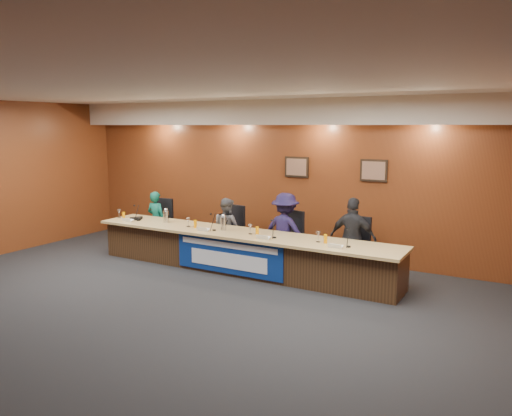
{
  "coord_description": "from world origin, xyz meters",
  "views": [
    {
      "loc": [
        4.72,
        -5.29,
        2.69
      ],
      "look_at": [
        0.14,
        2.75,
        1.16
      ],
      "focal_mm": 35.0,
      "sensor_mm": 36.0,
      "label": 1
    }
  ],
  "objects_px": {
    "panelist_a": "(156,220)",
    "panelist_b": "(227,229)",
    "office_chair_a": "(160,226)",
    "carafe_mid": "(223,224)",
    "speakerphone": "(137,218)",
    "carafe_left": "(166,217)",
    "panelist_d": "(353,239)",
    "office_chair_d": "(354,251)",
    "office_chair_c": "(287,242)",
    "office_chair_b": "(230,235)",
    "panelist_c": "(285,231)",
    "banner": "(228,256)",
    "dais_body": "(240,253)"
  },
  "relations": [
    {
      "from": "office_chair_c",
      "to": "office_chair_d",
      "type": "xyz_separation_m",
      "value": [
        1.33,
        0.0,
        0.0
      ]
    },
    {
      "from": "panelist_a",
      "to": "office_chair_d",
      "type": "relative_size",
      "value": 2.64
    },
    {
      "from": "office_chair_c",
      "to": "speakerphone",
      "type": "height_order",
      "value": "speakerphone"
    },
    {
      "from": "dais_body",
      "to": "speakerphone",
      "type": "xyz_separation_m",
      "value": [
        -2.49,
        -0.04,
        0.43
      ]
    },
    {
      "from": "dais_body",
      "to": "office_chair_a",
      "type": "distance_m",
      "value": 2.63
    },
    {
      "from": "panelist_a",
      "to": "office_chair_d",
      "type": "xyz_separation_m",
      "value": [
        4.5,
        0.1,
        -0.15
      ]
    },
    {
      "from": "dais_body",
      "to": "office_chair_d",
      "type": "distance_m",
      "value": 2.08
    },
    {
      "from": "carafe_left",
      "to": "carafe_mid",
      "type": "distance_m",
      "value": 1.42
    },
    {
      "from": "panelist_b",
      "to": "office_chair_a",
      "type": "height_order",
      "value": "panelist_b"
    },
    {
      "from": "office_chair_c",
      "to": "speakerphone",
      "type": "relative_size",
      "value": 1.5
    },
    {
      "from": "panelist_c",
      "to": "carafe_left",
      "type": "distance_m",
      "value": 2.48
    },
    {
      "from": "office_chair_c",
      "to": "carafe_left",
      "type": "xyz_separation_m",
      "value": [
        -2.41,
        -0.67,
        0.39
      ]
    },
    {
      "from": "office_chair_c",
      "to": "carafe_mid",
      "type": "bearing_deg",
      "value": -127.2
    },
    {
      "from": "dais_body",
      "to": "panelist_b",
      "type": "distance_m",
      "value": 0.94
    },
    {
      "from": "dais_body",
      "to": "panelist_c",
      "type": "bearing_deg",
      "value": 42.88
    },
    {
      "from": "banner",
      "to": "panelist_c",
      "type": "bearing_deg",
      "value": 57.7
    },
    {
      "from": "dais_body",
      "to": "office_chair_b",
      "type": "bearing_deg",
      "value": 134.55
    },
    {
      "from": "panelist_d",
      "to": "office_chair_c",
      "type": "xyz_separation_m",
      "value": [
        -1.33,
        0.1,
        -0.25
      ]
    },
    {
      "from": "banner",
      "to": "speakerphone",
      "type": "xyz_separation_m",
      "value": [
        -2.49,
        0.37,
        0.4
      ]
    },
    {
      "from": "panelist_b",
      "to": "panelist_c",
      "type": "distance_m",
      "value": 1.32
    },
    {
      "from": "office_chair_a",
      "to": "speakerphone",
      "type": "bearing_deg",
      "value": -90.65
    },
    {
      "from": "panelist_d",
      "to": "office_chair_c",
      "type": "distance_m",
      "value": 1.35
    },
    {
      "from": "panelist_a",
      "to": "office_chair_a",
      "type": "distance_m",
      "value": 0.18
    },
    {
      "from": "panelist_b",
      "to": "carafe_mid",
      "type": "height_order",
      "value": "panelist_b"
    },
    {
      "from": "office_chair_b",
      "to": "carafe_mid",
      "type": "xyz_separation_m",
      "value": [
        0.33,
        -0.72,
        0.39
      ]
    },
    {
      "from": "speakerphone",
      "to": "carafe_left",
      "type": "bearing_deg",
      "value": 4.81
    },
    {
      "from": "panelist_c",
      "to": "office_chair_d",
      "type": "height_order",
      "value": "panelist_c"
    },
    {
      "from": "panelist_a",
      "to": "panelist_c",
      "type": "height_order",
      "value": "panelist_c"
    },
    {
      "from": "speakerphone",
      "to": "carafe_mid",
      "type": "bearing_deg",
      "value": 0.25
    },
    {
      "from": "panelist_a",
      "to": "office_chair_a",
      "type": "bearing_deg",
      "value": -89.46
    },
    {
      "from": "dais_body",
      "to": "carafe_mid",
      "type": "relative_size",
      "value": 24.02
    },
    {
      "from": "banner",
      "to": "carafe_left",
      "type": "bearing_deg",
      "value": 166.26
    },
    {
      "from": "carafe_left",
      "to": "dais_body",
      "type": "bearing_deg",
      "value": -0.58
    },
    {
      "from": "panelist_d",
      "to": "office_chair_d",
      "type": "xyz_separation_m",
      "value": [
        0.0,
        0.1,
        -0.25
      ]
    },
    {
      "from": "banner",
      "to": "speakerphone",
      "type": "height_order",
      "value": "speakerphone"
    },
    {
      "from": "panelist_b",
      "to": "carafe_left",
      "type": "relative_size",
      "value": 5.39
    },
    {
      "from": "office_chair_b",
      "to": "office_chair_d",
      "type": "xyz_separation_m",
      "value": [
        2.64,
        0.0,
        0.0
      ]
    },
    {
      "from": "panelist_c",
      "to": "carafe_mid",
      "type": "bearing_deg",
      "value": 36.05
    },
    {
      "from": "panelist_b",
      "to": "panelist_c",
      "type": "relative_size",
      "value": 0.87
    },
    {
      "from": "speakerphone",
      "to": "panelist_b",
      "type": "bearing_deg",
      "value": 19.24
    },
    {
      "from": "banner",
      "to": "speakerphone",
      "type": "bearing_deg",
      "value": 171.5
    },
    {
      "from": "carafe_mid",
      "to": "speakerphone",
      "type": "bearing_deg",
      "value": -179.75
    },
    {
      "from": "banner",
      "to": "carafe_mid",
      "type": "relative_size",
      "value": 8.81
    },
    {
      "from": "panelist_b",
      "to": "carafe_left",
      "type": "height_order",
      "value": "panelist_b"
    },
    {
      "from": "panelist_a",
      "to": "panelist_b",
      "type": "xyz_separation_m",
      "value": [
        1.85,
        0.0,
        -0.0
      ]
    },
    {
      "from": "office_chair_b",
      "to": "speakerphone",
      "type": "relative_size",
      "value": 1.5
    },
    {
      "from": "office_chair_c",
      "to": "office_chair_d",
      "type": "bearing_deg",
      "value": 16.48
    },
    {
      "from": "panelist_a",
      "to": "office_chair_c",
      "type": "xyz_separation_m",
      "value": [
        3.17,
        0.1,
        -0.15
      ]
    },
    {
      "from": "panelist_a",
      "to": "panelist_b",
      "type": "relative_size",
      "value": 1.01
    },
    {
      "from": "banner",
      "to": "office_chair_a",
      "type": "distance_m",
      "value": 2.77
    }
  ]
}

